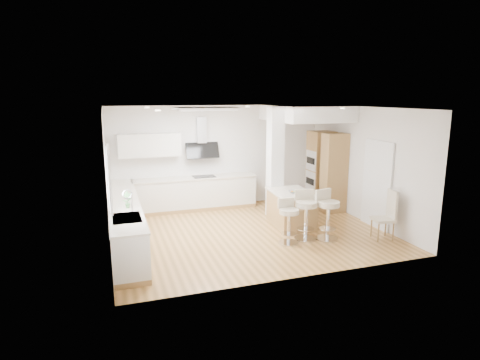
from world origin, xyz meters
name	(u,v)px	position (x,y,z in m)	size (l,w,h in m)	color
ground	(248,232)	(0.00, 0.00, 0.00)	(6.00, 6.00, 0.00)	#B07D41
ceiling	(248,232)	(0.00, 0.00, 0.00)	(6.00, 5.00, 0.02)	white
wall_back	(219,156)	(0.00, 2.50, 1.40)	(6.00, 0.04, 2.80)	silver
wall_left	(107,181)	(-3.00, 0.00, 1.40)	(0.04, 5.00, 2.80)	silver
wall_right	(364,165)	(3.00, 0.00, 1.40)	(0.04, 5.00, 2.80)	silver
skylight	(206,109)	(-0.79, 0.60, 2.77)	(4.10, 2.10, 0.06)	silver
window_left	(109,174)	(-2.96, -0.90, 1.69)	(0.06, 1.28, 1.07)	white
doorway_right	(377,186)	(2.97, -0.60, 1.00)	(0.05, 1.00, 2.10)	#4E443D
counter_left	(125,221)	(-2.70, 0.23, 0.46)	(0.63, 4.50, 1.35)	#A37B46
counter_back	(189,185)	(-0.91, 2.22, 0.70)	(3.62, 0.63, 2.50)	#A37B46
pillar	(275,163)	(1.05, 0.95, 1.40)	(0.35, 0.35, 2.80)	silver
soffit	(306,113)	(2.10, 1.40, 2.60)	(1.78, 2.20, 0.40)	white
oven_column	(326,171)	(2.68, 1.23, 1.05)	(0.63, 1.21, 2.10)	#A37B46
peninsula	(291,208)	(1.13, 0.13, 0.42)	(0.99, 1.41, 0.88)	#A37B46
bar_stool_a	(289,219)	(0.55, -0.94, 0.54)	(0.44, 0.44, 0.95)	silver
bar_stool_b	(306,212)	(1.01, -0.84, 0.60)	(0.57, 0.57, 1.08)	silver
bar_stool_c	(327,212)	(1.44, -0.99, 0.61)	(0.59, 0.59, 1.08)	silver
dining_chair	(387,213)	(2.69, -1.38, 0.58)	(0.49, 0.49, 1.08)	beige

